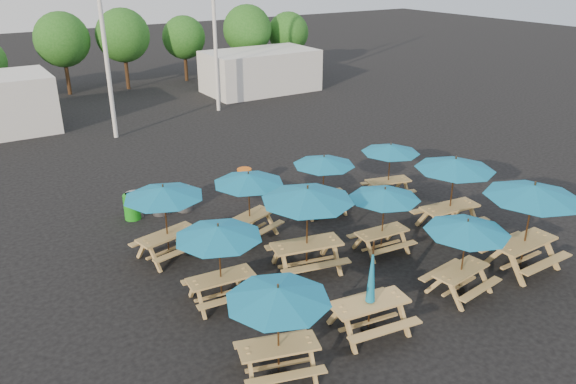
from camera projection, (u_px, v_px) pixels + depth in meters
ground at (314, 240)px, 17.47m from camera, size 120.00×120.00×0.00m
picnic_unit_0 at (278, 298)px, 11.20m from camera, size 2.73×2.73×2.15m
picnic_unit_1 at (218, 235)px, 13.68m from camera, size 2.39×2.39×2.16m
picnic_unit_2 at (164, 195)px, 15.77m from camera, size 2.73×2.73×2.24m
picnic_unit_3 at (370, 295)px, 12.91m from camera, size 2.05×1.85×2.37m
picnic_unit_4 at (307, 198)px, 15.01m from camera, size 3.04×3.04×2.50m
picnic_unit_5 at (249, 181)px, 16.97m from camera, size 2.77×2.77×2.14m
picnic_unit_6 at (467, 230)px, 14.04m from camera, size 2.41×2.41×2.11m
picnic_unit_7 at (385, 197)px, 16.14m from camera, size 2.24×2.24×2.04m
picnic_unit_8 at (324, 163)px, 18.67m from camera, size 2.45×2.45×2.05m
picnic_unit_9 at (533, 195)px, 15.07m from camera, size 2.66×2.66×2.56m
picnic_unit_10 at (455, 167)px, 17.38m from camera, size 2.76×2.76×2.43m
picnic_unit_11 at (391, 151)px, 19.89m from camera, size 2.54×2.54×2.04m
waste_bin_0 at (135, 205)px, 18.90m from camera, size 0.54×0.54×0.87m
waste_bin_1 at (132, 207)px, 18.75m from camera, size 0.54×0.54×0.87m
waste_bin_2 at (160, 202)px, 19.10m from camera, size 0.54×0.54×0.87m
waste_bin_3 at (164, 200)px, 19.29m from camera, size 0.54×0.54×0.87m
waste_bin_4 at (184, 199)px, 19.37m from camera, size 0.54×0.54×0.87m
waste_bin_5 at (245, 180)px, 21.00m from camera, size 0.54×0.54×0.87m
mast_0 at (100, 8)px, 25.03m from camera, size 0.20×0.20×12.00m
mast_1 at (213, 0)px, 29.80m from camera, size 0.20×0.20×12.00m
event_tent_1 at (260, 71)px, 36.18m from camera, size 7.00×4.00×2.60m
tree_3 at (62, 40)px, 34.49m from camera, size 3.36×3.36×5.09m
tree_4 at (123, 35)px, 35.92m from camera, size 3.41×3.41×5.17m
tree_5 at (184, 37)px, 38.57m from camera, size 2.94×2.94×4.45m
tree_6 at (247, 29)px, 38.99m from camera, size 3.38×3.38×5.13m
tree_7 at (288, 33)px, 40.86m from camera, size 2.95×2.95×4.48m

